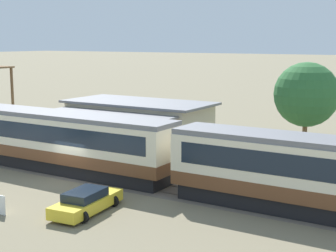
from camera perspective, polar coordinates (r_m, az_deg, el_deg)
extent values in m
plane|color=#7A7056|center=(34.48, -10.63, -5.89)|extent=(600.00, 600.00, 0.00)
cube|color=brown|center=(27.76, 18.12, -7.20)|extent=(17.86, 3.10, 0.80)
cube|color=black|center=(28.01, 18.03, -8.85)|extent=(17.14, 2.67, 0.88)
cylinder|color=black|center=(29.19, 6.29, -7.69)|extent=(0.90, 0.18, 0.90)
cylinder|color=black|center=(30.45, 7.46, -6.99)|extent=(0.90, 0.18, 0.90)
cube|color=brown|center=(36.73, -11.78, -2.88)|extent=(17.86, 3.10, 0.80)
cube|color=beige|center=(36.45, -11.86, -0.65)|extent=(17.86, 3.10, 2.10)
cube|color=#192330|center=(36.44, -11.87, -0.49)|extent=(16.43, 3.14, 1.18)
cube|color=slate|center=(36.27, -11.92, 1.22)|extent=(17.86, 2.91, 0.30)
cube|color=black|center=(36.92, -11.74, -4.16)|extent=(17.14, 2.67, 0.88)
cylinder|color=black|center=(32.70, -5.02, -5.79)|extent=(0.90, 0.18, 0.90)
cylinder|color=black|center=(33.82, -3.57, -5.25)|extent=(0.90, 0.18, 0.90)
cylinder|color=black|center=(41.57, -17.00, -2.86)|extent=(0.90, 0.18, 0.90)
cube|color=#665B51|center=(33.41, -4.35, -6.24)|extent=(122.65, 3.60, 0.01)
cube|color=#4C4238|center=(32.85, -5.09, -6.49)|extent=(122.65, 0.12, 0.04)
cube|color=#4C4238|center=(33.96, -3.64, -5.94)|extent=(122.65, 0.12, 0.04)
cube|color=#BCB293|center=(44.46, -3.23, 0.15)|extent=(11.85, 5.64, 3.67)
cube|color=slate|center=(44.19, -3.26, 2.63)|extent=(12.80, 6.09, 0.20)
cube|color=slate|center=(41.36, -6.11, 1.42)|extent=(11.38, 1.60, 0.16)
cylinder|color=brown|center=(41.16, -6.58, -1.00)|extent=(0.14, 0.14, 3.19)
cylinder|color=brown|center=(54.02, -16.84, 2.84)|extent=(0.28, 0.28, 6.32)
cube|color=yellow|center=(27.94, -8.99, -8.48)|extent=(2.18, 4.78, 0.62)
cube|color=#192330|center=(27.67, -9.19, -7.50)|extent=(1.71, 2.45, 0.46)
cylinder|color=black|center=(28.72, -6.07, -8.27)|extent=(0.62, 0.20, 0.62)
cylinder|color=black|center=(29.53, -8.61, -7.83)|extent=(0.62, 0.20, 0.62)
cylinder|color=black|center=(26.46, -9.39, -9.92)|extent=(0.62, 0.20, 0.62)
cylinder|color=black|center=(27.34, -12.05, -9.37)|extent=(0.62, 0.20, 0.62)
cylinder|color=brown|center=(42.62, 14.90, -0.85)|extent=(0.38, 0.38, 3.26)
sphere|color=#2D6633|center=(42.18, 15.08, 3.39)|extent=(5.14, 5.14, 5.14)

